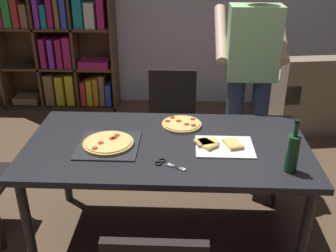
# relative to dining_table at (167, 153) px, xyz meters

# --- Properties ---
(ground_plane) EXTENTS (12.00, 12.00, 0.00)m
(ground_plane) POSITION_rel_dining_table_xyz_m (0.00, 0.00, -0.68)
(ground_plane) COLOR brown
(dining_table) EXTENTS (1.80, 0.94, 0.75)m
(dining_table) POSITION_rel_dining_table_xyz_m (0.00, 0.00, 0.00)
(dining_table) COLOR #232328
(dining_table) RESTS_ON ground_plane
(chair_far_side) EXTENTS (0.42, 0.42, 0.90)m
(chair_far_side) POSITION_rel_dining_table_xyz_m (0.00, 0.95, -0.17)
(chair_far_side) COLOR black
(chair_far_side) RESTS_ON ground_plane
(bookshelf) EXTENTS (1.40, 0.35, 1.95)m
(bookshelf) POSITION_rel_dining_table_xyz_m (-1.41, 2.37, 0.32)
(bookshelf) COLOR #513823
(bookshelf) RESTS_ON ground_plane
(person_serving_pizza) EXTENTS (0.55, 0.54, 1.75)m
(person_serving_pizza) POSITION_rel_dining_table_xyz_m (0.61, 0.73, 0.32)
(person_serving_pizza) COLOR #38476B
(person_serving_pizza) RESTS_ON ground_plane
(pepperoni_pizza_on_tray) EXTENTS (0.38, 0.38, 0.04)m
(pepperoni_pizza_on_tray) POSITION_rel_dining_table_xyz_m (-0.37, -0.05, 0.08)
(pepperoni_pizza_on_tray) COLOR #2D2D33
(pepperoni_pizza_on_tray) RESTS_ON dining_table
(pizza_slices_on_towel) EXTENTS (0.38, 0.28, 0.03)m
(pizza_slices_on_towel) POSITION_rel_dining_table_xyz_m (0.34, -0.04, 0.08)
(pizza_slices_on_towel) COLOR white
(pizza_slices_on_towel) RESTS_ON dining_table
(wine_bottle) EXTENTS (0.07, 0.07, 0.32)m
(wine_bottle) POSITION_rel_dining_table_xyz_m (0.71, -0.30, 0.19)
(wine_bottle) COLOR #194723
(wine_bottle) RESTS_ON dining_table
(kitchen_scissors) EXTENTS (0.19, 0.14, 0.01)m
(kitchen_scissors) POSITION_rel_dining_table_xyz_m (0.01, -0.26, 0.08)
(kitchen_scissors) COLOR silver
(kitchen_scissors) RESTS_ON dining_table
(second_pizza_plain) EXTENTS (0.28, 0.28, 0.03)m
(second_pizza_plain) POSITION_rel_dining_table_xyz_m (0.09, 0.26, 0.08)
(second_pizza_plain) COLOR tan
(second_pizza_plain) RESTS_ON dining_table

